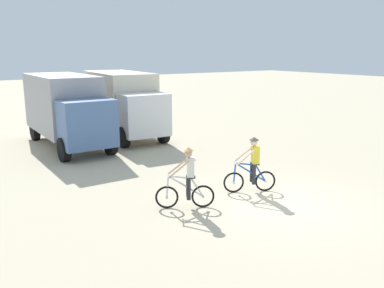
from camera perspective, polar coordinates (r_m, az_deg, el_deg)
The scene contains 5 objects.
ground_plane at distance 12.65m, azimuth 11.99°, elevation -8.14°, with size 120.00×120.00×0.00m, color beige.
box_truck_grey_hauler at distance 20.22m, azimuth -17.14°, elevation 4.95°, with size 2.48×6.78×3.35m.
box_truck_cream_rv at distance 22.09m, azimuth -9.60°, elevation 5.98°, with size 2.90×6.92×3.35m.
cyclist_orange_shirt at distance 11.78m, azimuth -0.71°, elevation -5.07°, with size 1.52×0.93×1.82m.
cyclist_cowboy_hat at distance 13.25m, azimuth 8.35°, elevation -3.15°, with size 1.57×0.88×1.82m.
Camera 1 is at (-8.67, -8.04, 4.49)m, focal length 38.20 mm.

